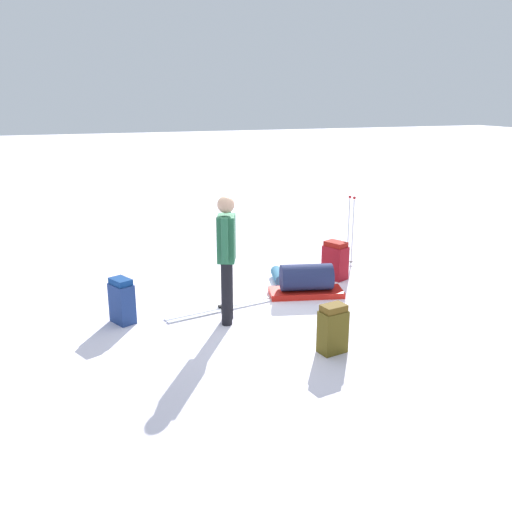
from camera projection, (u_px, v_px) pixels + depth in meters
The scene contains 9 objects.
ground_plane at pixel (256, 302), 8.09m from camera, with size 80.00×80.00×0.00m, color white.
skier_standing at pixel (227, 253), 7.12m from camera, with size 0.53×0.33×1.70m.
ski_pair_near at pixel (225, 308), 7.79m from camera, with size 0.49×1.78×0.05m.
backpack_large_dark at pixel (122, 301), 7.27m from camera, with size 0.39×0.33×0.62m.
backpack_bright at pixel (335, 261), 9.03m from camera, with size 0.45×0.38×0.63m.
backpack_small_spare at pixel (333, 329), 6.42m from camera, with size 0.26×0.35×0.59m.
ski_poles_planted_near at pixel (351, 227), 9.69m from camera, with size 0.17×0.10×1.24m.
gear_sled at pixel (306, 281), 8.28m from camera, with size 0.71×1.18×0.49m.
sleeping_mat_rolled at pixel (278, 276), 8.95m from camera, with size 0.18×0.18×0.55m, color teal.
Camera 1 is at (7.09, -2.66, 2.91)m, focal length 38.58 mm.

